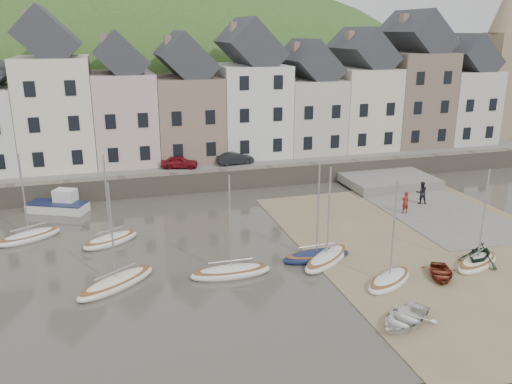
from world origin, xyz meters
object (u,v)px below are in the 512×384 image
object	(u,v)px
person_red	(405,202)
car_right	(235,158)
rowboat_green	(480,254)
rowboat_red	(440,273)
car_left	(179,162)
person_dark	(421,193)
sailboat_0	(29,236)
rowboat_white	(404,318)

from	to	relation	value
person_red	car_right	xyz separation A→B (m)	(-10.34, 13.04, 1.17)
car_right	rowboat_green	bearing A→B (deg)	-164.00
rowboat_red	car_left	size ratio (longest dim) A/B	0.83
car_left	person_dark	bearing A→B (deg)	-106.38
person_dark	sailboat_0	bearing A→B (deg)	12.80
rowboat_white	rowboat_green	xyz separation A→B (m)	(8.08, 4.86, 0.35)
rowboat_red	car_left	bearing A→B (deg)	144.11
person_red	car_left	bearing A→B (deg)	-49.83
person_red	rowboat_green	bearing A→B (deg)	76.27
rowboat_white	person_dark	size ratio (longest dim) A/B	1.81
rowboat_green	sailboat_0	bearing A→B (deg)	-148.27
rowboat_red	person_red	bearing A→B (deg)	96.83
sailboat_0	car_left	size ratio (longest dim) A/B	1.90
sailboat_0	rowboat_red	size ratio (longest dim) A/B	2.27
car_left	rowboat_red	bearing A→B (deg)	-137.95
rowboat_green	person_red	distance (m)	9.51
rowboat_green	car_right	distance (m)	24.58
sailboat_0	rowboat_green	bearing A→B (deg)	-23.95
rowboat_white	car_left	size ratio (longest dim) A/B	1.01
sailboat_0	person_red	bearing A→B (deg)	-5.12
rowboat_green	person_red	size ratio (longest dim) A/B	1.53
sailboat_0	car_right	size ratio (longest dim) A/B	1.85
rowboat_red	car_left	distance (m)	26.27
sailboat_0	rowboat_red	world-z (taller)	sailboat_0
sailboat_0	rowboat_red	distance (m)	26.85
sailboat_0	rowboat_red	xyz separation A→B (m)	(23.56, -12.88, 0.08)
person_red	car_left	world-z (taller)	car_left
rowboat_red	car_left	xyz separation A→B (m)	(-11.68, 23.46, 1.82)
rowboat_red	person_dark	world-z (taller)	person_dark
sailboat_0	car_right	world-z (taller)	sailboat_0
rowboat_red	car_right	distance (m)	24.38
rowboat_red	person_red	size ratio (longest dim) A/B	1.60
sailboat_0	person_dark	distance (m)	30.07
rowboat_green	car_left	xyz separation A→B (m)	(-15.02, 22.53, 1.41)
sailboat_0	person_dark	bearing A→B (deg)	-1.44
rowboat_red	person_dark	xyz separation A→B (m)	(6.49, 12.12, 0.70)
person_red	person_dark	world-z (taller)	person_dark
sailboat_0	car_left	distance (m)	16.02
rowboat_green	person_red	xyz separation A→B (m)	(0.62, 9.49, 0.23)
sailboat_0	car_left	bearing A→B (deg)	41.67
person_red	car_right	world-z (taller)	car_right
rowboat_red	person_dark	distance (m)	13.77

